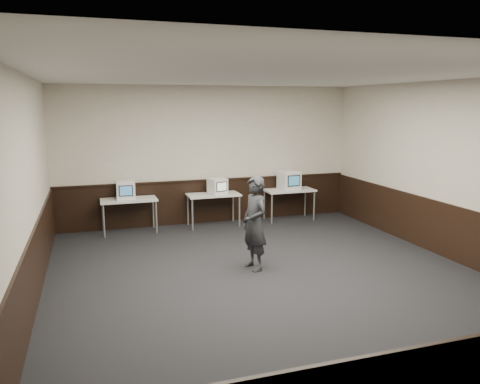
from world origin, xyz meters
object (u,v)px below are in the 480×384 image
(desk_left, at_px, (129,202))
(emac_center, at_px, (218,186))
(desk_center, at_px, (213,197))
(emac_left, at_px, (126,190))
(desk_right, at_px, (289,192))
(emac_right, at_px, (289,180))
(person, at_px, (255,223))

(desk_left, distance_m, emac_center, 2.01)
(desk_center, xyz_separation_m, emac_center, (0.09, -0.04, 0.25))
(desk_left, relative_size, emac_left, 2.74)
(desk_left, relative_size, desk_right, 1.00)
(emac_left, bearing_deg, emac_right, 2.51)
(desk_center, height_order, emac_left, emac_left)
(desk_center, height_order, emac_right, emac_right)
(desk_right, bearing_deg, desk_center, 180.00)
(emac_left, relative_size, emac_right, 0.85)
(desk_left, bearing_deg, emac_left, 159.81)
(desk_left, distance_m, emac_right, 3.81)
(desk_left, xyz_separation_m, emac_left, (-0.05, 0.02, 0.27))
(desk_center, relative_size, person, 0.75)
(desk_center, bearing_deg, emac_left, 179.41)
(desk_right, bearing_deg, emac_left, 179.70)
(desk_left, bearing_deg, emac_center, -1.13)
(desk_left, height_order, desk_center, same)
(desk_right, relative_size, person, 0.75)
(desk_left, xyz_separation_m, emac_right, (3.79, 0.02, 0.29))
(desk_right, height_order, person, person)
(emac_right, bearing_deg, emac_left, 174.20)
(desk_right, distance_m, emac_right, 0.29)
(desk_center, distance_m, person, 3.03)
(person, bearing_deg, emac_right, 135.71)
(desk_left, distance_m, emac_left, 0.27)
(desk_right, bearing_deg, emac_right, 106.95)
(emac_left, height_order, emac_right, emac_right)
(desk_left, xyz_separation_m, desk_right, (3.80, 0.00, 0.00))
(emac_left, bearing_deg, person, -55.80)
(emac_center, relative_size, emac_right, 0.89)
(emac_left, relative_size, person, 0.27)
(emac_left, height_order, person, person)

